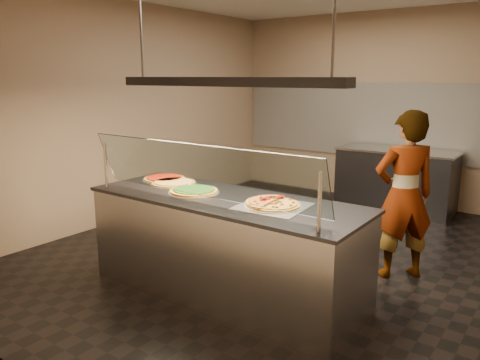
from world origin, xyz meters
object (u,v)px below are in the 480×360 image
Objects in this scene: perforated_tray at (273,206)px; half_pizza_pepperoni at (262,201)px; pizza_tomato at (165,178)px; serving_counter at (225,246)px; pizza_spatula at (194,185)px; pizza_spinach at (194,191)px; worker at (404,196)px; pizza_cheese at (174,183)px; prep_table at (396,180)px; half_pizza_sausage at (284,206)px; heat_lamp_housing at (224,82)px; sneeze_guard at (199,171)px.

half_pizza_pepperoni reaches higher than perforated_tray.
perforated_tray is 1.30× the size of pizza_tomato.
pizza_spatula is at bearing 166.64° from serving_counter.
perforated_tray is (0.51, -0.00, 0.47)m from serving_counter.
pizza_spinach reaches higher than perforated_tray.
perforated_tray is at bearing -8.35° from pizza_tomato.
pizza_spatula is 2.08m from worker.
pizza_tomato is at bearing 171.07° from half_pizza_pepperoni.
pizza_tomato reaches higher than perforated_tray.
pizza_spinach is at bearing -176.24° from serving_counter.
pizza_spatula is at bearing -2.42° from pizza_cheese.
half_pizza_pepperoni is 0.28× the size of worker.
perforated_tray is at bearing -6.56° from pizza_spatula.
perforated_tray is at bearing -87.45° from prep_table.
worker reaches higher than serving_counter.
pizza_cheese is at bearing -10.68° from worker.
half_pizza_sausage reaches higher than pizza_tomato.
heat_lamp_housing reaches higher than pizza_spinach.
sneeze_guard is 4.19m from prep_table.
pizza_spatula reaches higher than pizza_spinach.
half_pizza_pepperoni is at bearing 40.37° from sneeze_guard.
serving_counter is 1.10× the size of sneeze_guard.
half_pizza_pepperoni is at bearing 0.04° from heat_lamp_housing.
perforated_tray is 3.80m from prep_table.
pizza_tomato is 1.41m from heat_lamp_housing.
sneeze_guard reaches higher than pizza_spinach.
heat_lamp_housing is (0.75, -0.12, 1.01)m from pizza_cheese.
worker reaches higher than prep_table.
pizza_cheese reaches higher than serving_counter.
pizza_cheese reaches higher than prep_table.
perforated_tray is 0.35× the size of prep_table.
serving_counter is at bearing 5.62° from worker.
half_pizza_sausage reaches higher than pizza_spinach.
pizza_cheese is at bearing 177.58° from pizza_spatula.
pizza_spatula is at bearing -6.26° from worker.
pizza_cheese is 1.26m from heat_lamp_housing.
sneeze_guard reaches higher than pizza_tomato.
perforated_tray is (0.51, 0.34, -0.29)m from sneeze_guard.
worker reaches higher than pizza_cheese.
pizza_spinach reaches higher than serving_counter.
perforated_tray is 0.86m from pizza_spinach.
pizza_spatula is at bearing 135.92° from sneeze_guard.
heat_lamp_housing reaches higher than serving_counter.
pizza_tomato is 1.66× the size of pizza_spatula.
perforated_tray is 1.27× the size of pizza_cheese.
serving_counter is 5.42× the size of pizza_spinach.
pizza_spinach is 1.05× the size of pizza_tomato.
half_pizza_pepperoni reaches higher than pizza_cheese.
perforated_tray is 1.26× the size of half_pizza_pepperoni.
pizza_spinach reaches higher than prep_table.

